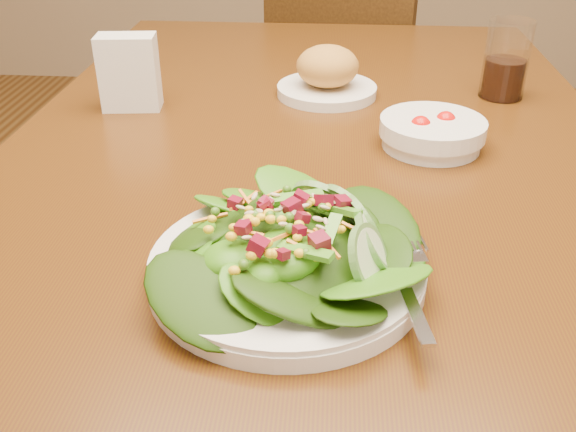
% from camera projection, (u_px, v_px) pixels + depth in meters
% --- Properties ---
extents(dining_table, '(0.90, 1.40, 0.75)m').
position_uv_depth(dining_table, '(313.00, 203.00, 0.98)').
color(dining_table, '#442907').
rests_on(dining_table, ground_plane).
extents(chair_far, '(0.57, 0.57, 0.95)m').
position_uv_depth(chair_far, '(351.00, 85.00, 1.90)').
color(chair_far, '#482C0E').
rests_on(chair_far, ground_plane).
extents(salad_plate, '(0.28, 0.28, 0.08)m').
position_uv_depth(salad_plate, '(296.00, 253.00, 0.63)').
color(salad_plate, white).
rests_on(salad_plate, dining_table).
extents(bread_plate, '(0.17, 0.17, 0.09)m').
position_uv_depth(bread_plate, '(327.00, 75.00, 1.08)').
color(bread_plate, white).
rests_on(bread_plate, dining_table).
extents(tomato_bowl, '(0.15, 0.15, 0.05)m').
position_uv_depth(tomato_bowl, '(432.00, 133.00, 0.91)').
color(tomato_bowl, white).
rests_on(tomato_bowl, dining_table).
extents(drinking_glass, '(0.07, 0.07, 0.13)m').
position_uv_depth(drinking_glass, '(505.00, 65.00, 1.07)').
color(drinking_glass, silver).
rests_on(drinking_glass, dining_table).
extents(napkin_holder, '(0.10, 0.06, 0.12)m').
position_uv_depth(napkin_holder, '(129.00, 71.00, 1.02)').
color(napkin_holder, white).
rests_on(napkin_holder, dining_table).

